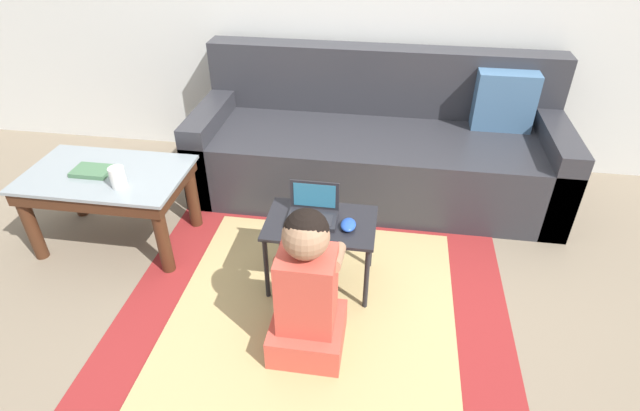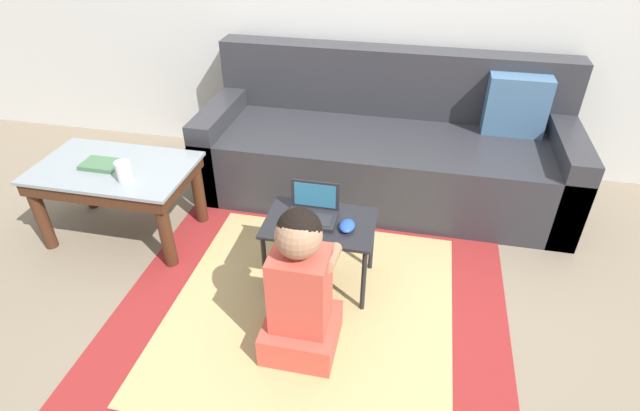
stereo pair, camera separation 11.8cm
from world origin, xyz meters
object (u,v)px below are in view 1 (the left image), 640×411
object	(u,v)px
couch	(378,147)
book_on_table	(92,171)
coffee_table	(108,185)
computer_mouse	(348,225)
laptop	(313,213)
person_seated	(307,291)
laptop_desk	(321,230)
cup_on_table	(118,177)

from	to	relation	value
couch	book_on_table	xyz separation A→B (m)	(-1.48, -0.83, 0.17)
couch	coffee_table	distance (m)	1.64
computer_mouse	laptop	bearing A→B (deg)	164.61
person_seated	book_on_table	size ratio (longest dim) A/B	3.71
computer_mouse	person_seated	xyz separation A→B (m)	(-0.13, -0.40, -0.07)
couch	book_on_table	distance (m)	1.70
couch	computer_mouse	bearing A→B (deg)	-94.82
couch	computer_mouse	world-z (taller)	couch
laptop_desk	laptop	xyz separation A→B (m)	(-0.04, 0.02, 0.08)
person_seated	cup_on_table	world-z (taller)	person_seated
coffee_table	laptop	bearing A→B (deg)	-7.73
laptop	computer_mouse	distance (m)	0.19
coffee_table	computer_mouse	size ratio (longest dim) A/B	7.98
person_seated	cup_on_table	xyz separation A→B (m)	(-1.05, 0.49, 0.17)
cup_on_table	book_on_table	distance (m)	0.24
book_on_table	person_seated	bearing A→B (deg)	-25.11
cup_on_table	laptop	bearing A→B (deg)	-2.18
couch	cup_on_table	bearing A→B (deg)	-143.63
laptop_desk	person_seated	size ratio (longest dim) A/B	0.72
couch	computer_mouse	xyz separation A→B (m)	(-0.09, -1.02, 0.11)
laptop	cup_on_table	world-z (taller)	same
coffee_table	person_seated	distance (m)	1.35
laptop_desk	person_seated	bearing A→B (deg)	-88.93
book_on_table	coffee_table	bearing A→B (deg)	11.44
coffee_table	couch	bearing A→B (deg)	29.94
laptop_desk	cup_on_table	world-z (taller)	cup_on_table
laptop_desk	computer_mouse	bearing A→B (deg)	-11.80
person_seated	laptop	bearing A→B (deg)	96.39
coffee_table	laptop_desk	size ratio (longest dim) A/B	1.60
coffee_table	laptop	world-z (taller)	laptop
coffee_table	cup_on_table	size ratio (longest dim) A/B	7.87
person_seated	cup_on_table	bearing A→B (deg)	155.21
couch	person_seated	bearing A→B (deg)	-98.59
laptop_desk	cup_on_table	size ratio (longest dim) A/B	4.91
couch	cup_on_table	xyz separation A→B (m)	(-1.27, -0.94, 0.21)
person_seated	book_on_table	distance (m)	1.40
couch	computer_mouse	size ratio (longest dim) A/B	21.31
laptop	person_seated	xyz separation A→B (m)	(0.05, -0.45, -0.08)
person_seated	laptop_desk	bearing A→B (deg)	91.07
couch	person_seated	xyz separation A→B (m)	(-0.21, -1.42, 0.04)
laptop_desk	laptop	size ratio (longest dim) A/B	2.23
laptop	person_seated	size ratio (longest dim) A/B	0.33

